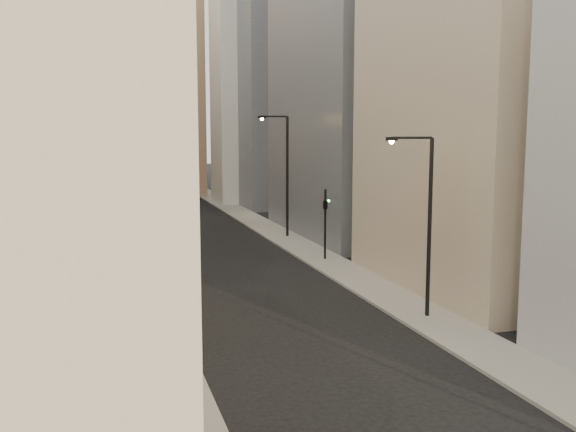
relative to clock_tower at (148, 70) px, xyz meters
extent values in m
cube|color=gray|center=(-5.50, -37.00, -17.56)|extent=(3.00, 140.00, 0.15)
cube|color=gray|center=(7.50, -37.00, -17.56)|extent=(3.00, 140.00, 0.15)
cube|color=black|center=(-6.30, -78.00, -14.03)|extent=(0.80, 0.08, 1.50)
cube|color=black|center=(-6.30, -68.00, -14.23)|extent=(0.70, 0.08, 1.30)
cube|color=tan|center=(-11.00, -66.00, -9.63)|extent=(8.00, 12.00, 16.00)
cube|color=#A2A3A8|center=(-11.00, -50.00, -7.63)|extent=(8.00, 16.00, 20.00)
cube|color=#A48165|center=(-11.00, -32.00, -9.13)|extent=(8.00, 18.00, 17.00)
cube|color=gray|center=(-11.00, -12.00, -5.63)|extent=(8.00, 20.00, 24.00)
cube|color=tan|center=(13.00, -62.00, -7.63)|extent=(8.00, 16.00, 20.00)
cube|color=gray|center=(13.00, -42.00, -4.63)|extent=(8.00, 20.00, 26.00)
cube|color=gray|center=(19.00, -14.00, 7.37)|extent=(20.00, 22.00, 50.00)
cube|color=#A48165|center=(0.00, 0.00, -3.63)|extent=(14.00, 14.00, 28.00)
cube|color=silver|center=(11.00, -14.00, -0.63)|extent=(8.00, 8.00, 34.00)
cylinder|color=black|center=(7.53, -67.13, -13.31)|extent=(0.19, 0.19, 8.64)
cylinder|color=black|center=(6.59, -66.95, -9.00)|extent=(1.91, 0.46, 0.12)
cube|color=black|center=(5.64, -66.78, -9.04)|extent=(0.56, 0.30, 0.17)
sphere|color=gold|center=(5.64, -66.78, -9.17)|extent=(0.23, 0.23, 0.23)
cylinder|color=black|center=(7.89, -42.35, -12.55)|extent=(0.23, 0.23, 10.17)
cylinder|color=black|center=(6.77, -42.49, -7.46)|extent=(2.26, 0.42, 0.14)
cube|color=black|center=(5.65, -42.63, -7.52)|extent=(0.65, 0.32, 0.20)
sphere|color=gold|center=(5.65, -42.63, -7.66)|extent=(0.27, 0.27, 0.27)
cylinder|color=black|center=(-4.91, -47.80, -15.13)|extent=(0.16, 0.16, 5.00)
imported|color=black|center=(-4.91, -47.80, -13.43)|extent=(0.53, 0.53, 1.22)
sphere|color=#19E533|center=(-5.16, -47.80, -13.43)|extent=(0.16, 0.16, 0.16)
cylinder|color=black|center=(7.56, -52.64, -15.13)|extent=(0.16, 0.16, 5.00)
imported|color=black|center=(7.56, -52.64, -13.43)|extent=(0.70, 0.70, 1.23)
sphere|color=#19E533|center=(7.81, -52.64, -13.43)|extent=(0.16, 0.16, 0.16)
camera|label=1|loc=(-7.44, -93.88, -8.74)|focal=40.00mm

